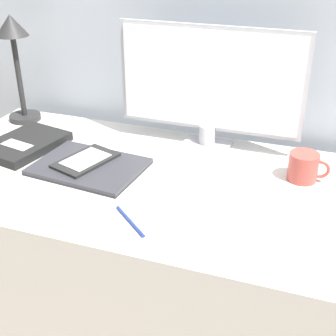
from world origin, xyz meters
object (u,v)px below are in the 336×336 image
(ereader, at_px, (86,160))
(coffee_mug, at_px, (304,167))
(notebook, at_px, (25,144))
(monitor, at_px, (209,85))
(laptop, at_px, (89,167))
(desk_lamp, at_px, (15,49))
(keyboard, at_px, (258,204))
(pen, at_px, (130,221))

(ereader, xyz_separation_m, coffee_mug, (0.65, 0.14, 0.02))
(ereader, distance_m, notebook, 0.26)
(monitor, relative_size, notebook, 2.02)
(laptop, bearing_deg, desk_lamp, 146.53)
(coffee_mug, bearing_deg, desk_lamp, 173.07)
(laptop, distance_m, desk_lamp, 0.57)
(keyboard, height_order, coffee_mug, coffee_mug)
(monitor, bearing_deg, ereader, -140.09)
(keyboard, distance_m, desk_lamp, 1.04)
(coffee_mug, bearing_deg, laptop, -166.53)
(monitor, xyz_separation_m, laptop, (-0.30, -0.28, -0.21))
(monitor, xyz_separation_m, pen, (-0.07, -0.51, -0.21))
(coffee_mug, bearing_deg, monitor, 158.37)
(coffee_mug, xyz_separation_m, pen, (-0.40, -0.38, -0.04))
(laptop, height_order, desk_lamp, desk_lamp)
(pen, bearing_deg, monitor, 82.38)
(ereader, bearing_deg, notebook, 169.43)
(monitor, distance_m, notebook, 0.65)
(desk_lamp, height_order, notebook, desk_lamp)
(keyboard, height_order, pen, keyboard)
(keyboard, height_order, laptop, laptop)
(desk_lamp, height_order, coffee_mug, desk_lamp)
(keyboard, xyz_separation_m, laptop, (-0.53, 0.04, 0.00))
(laptop, xyz_separation_m, ereader, (-0.02, 0.01, 0.01))
(laptop, relative_size, notebook, 1.15)
(monitor, bearing_deg, coffee_mug, -21.63)
(monitor, height_order, coffee_mug, monitor)
(monitor, xyz_separation_m, desk_lamp, (-0.73, -0.00, 0.05))
(notebook, bearing_deg, ereader, -10.57)
(monitor, height_order, desk_lamp, monitor)
(laptop, height_order, pen, laptop)
(laptop, height_order, coffee_mug, coffee_mug)
(notebook, height_order, pen, notebook)
(monitor, relative_size, pen, 5.10)
(notebook, bearing_deg, pen, -29.28)
(keyboard, distance_m, coffee_mug, 0.22)
(monitor, distance_m, coffee_mug, 0.40)
(laptop, distance_m, coffee_mug, 0.65)
(monitor, xyz_separation_m, notebook, (-0.58, -0.22, -0.20))
(monitor, height_order, notebook, monitor)
(pen, bearing_deg, ereader, 136.73)
(laptop, relative_size, ereader, 1.56)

